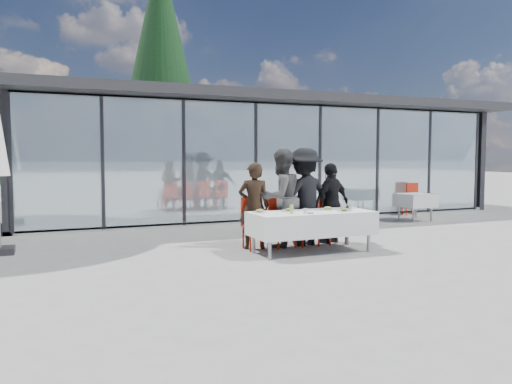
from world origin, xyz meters
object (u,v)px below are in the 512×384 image
Objects in this scene: plate_a at (260,212)px; plate_c at (328,209)px; dining_table at (312,223)px; diner_chair_a at (254,221)px; diner_d at (331,203)px; diner_chair_c at (304,218)px; plate_b at (290,210)px; spare_chair_b at (409,197)px; juice_bottle at (292,209)px; diner_chair_b at (281,219)px; lounger at (336,211)px; diner_chair_d at (331,216)px; folded_eyeglasses at (310,213)px; plate_d at (350,207)px; spare_chair_a at (401,196)px; conifer_tree at (161,56)px; plate_extra at (344,210)px; spare_table_right at (415,200)px; diner_a at (254,206)px; diner_b at (281,198)px; diner_c at (305,197)px.

plate_a and plate_c have the same top height.
diner_chair_a reaches higher than dining_table.
diner_d reaches higher than dining_table.
diner_chair_c is 0.91m from plate_b.
spare_chair_b is at bearing 30.58° from plate_a.
juice_bottle is at bearing -71.17° from diner_chair_a.
diner_chair_b is 0.67× the size of lounger.
diner_chair_d is 1.69m from juice_bottle.
diner_chair_b is 4.36m from lounger.
diner_chair_b and diner_chair_c have the same top height.
folded_eyeglasses is (0.32, -0.07, -0.08)m from juice_bottle.
diner_chair_b reaches higher than plate_d.
folded_eyeglasses is at bearing -85.68° from diner_chair_b.
dining_table is 7.96× the size of plate_b.
plate_a is 7.84m from spare_chair_a.
conifer_tree reaches higher than spare_chair_b.
plate_d is at bearing 1.21° from plate_a.
lounger is (2.32, 4.00, -0.52)m from plate_extra.
spare_chair_a is at bearing 63.53° from spare_table_right.
plate_b is at bearing 144.14° from diner_a.
folded_eyeglasses is at bearing 78.45° from diner_b.
diner_chair_b reaches higher than plate_c.
diner_chair_c reaches higher than juice_bottle.
plate_a is at bearing -101.92° from diner_chair_a.
diner_chair_d is (0.62, 0.00, 0.00)m from diner_chair_c.
conifer_tree is at bearing -104.13° from diner_d.
diner_c is (1.08, 0.00, 0.14)m from diner_a.
spare_chair_b is (5.40, 3.34, -0.42)m from diner_c.
diner_chair_c is at bearing 44.06° from plate_b.
diner_chair_c is at bearing -145.56° from spare_chair_a.
plate_extra is at bearing -50.38° from diner_chair_b.
spare_chair_b is (5.10, 4.31, -0.24)m from plate_extra.
juice_bottle is at bearing -159.55° from dining_table.
plate_d is 4.06m from lounger.
diner_b is at bearing 79.47° from plate_b.
spare_chair_b is at bearing 40.18° from plate_extra.
juice_bottle is (0.32, -0.93, 0.02)m from diner_a.
lounger is at bearing -166.36° from spare_chair_a.
plate_extra is 0.03× the size of conifer_tree.
plate_b reaches higher than dining_table.
diner_a is at bearing 152.88° from plate_c.
lounger is (2.00, 3.02, -0.28)m from diner_chair_d.
juice_bottle is at bearing -145.27° from spare_chair_b.
diner_b is 0.18× the size of conifer_tree.
diner_chair_c reaches higher than folded_eyeglasses.
lounger is (-2.78, -0.31, -0.28)m from spare_chair_b.
spare_table_right is (5.71, 2.18, 0.02)m from diner_chair_a.
plate_c is (1.36, -0.07, 0.00)m from plate_a.
diner_chair_c is 3.43× the size of plate_a.
diner_chair_b is 3.43× the size of plate_c.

